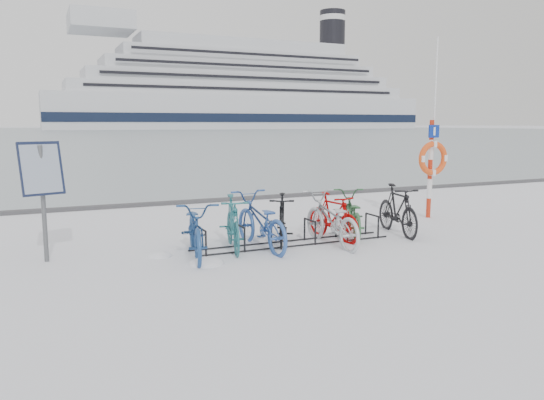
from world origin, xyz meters
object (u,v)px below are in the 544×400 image
bike_rack (293,235)px  lifebuoy_station (432,159)px  cruise_ferry (241,95)px  info_board (42,176)px

bike_rack → lifebuoy_station: (4.34, 1.19, 1.27)m
bike_rack → cruise_ferry: bearing=69.4°
info_board → cruise_ferry: (79.76, 200.57, 12.55)m
info_board → lifebuoy_station: (8.68, 0.68, 0.01)m
bike_rack → cruise_ferry: size_ratio=0.03×
bike_rack → cruise_ferry: (75.42, 201.08, 13.81)m
bike_rack → lifebuoy_station: bearing=15.4°
bike_rack → info_board: info_board is taller
bike_rack → lifebuoy_station: 4.67m
info_board → lifebuoy_station: lifebuoy_station is taller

